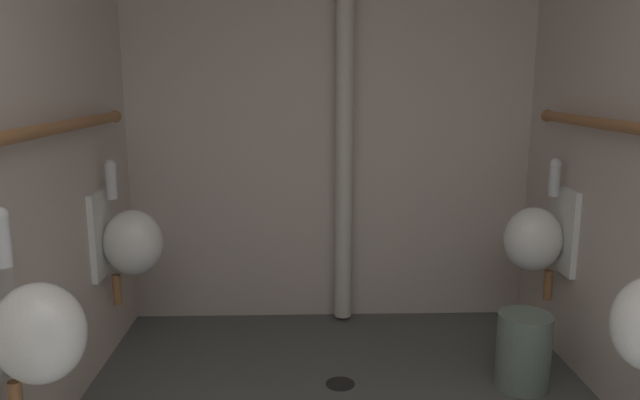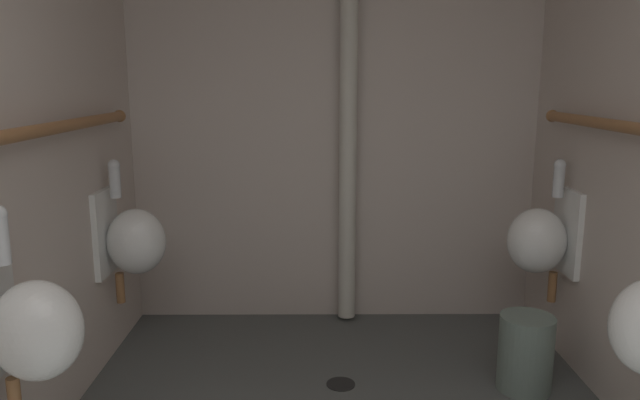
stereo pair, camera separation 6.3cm
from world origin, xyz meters
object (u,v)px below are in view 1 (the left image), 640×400
urinal_left_far (129,241)px  waste_bin (523,351)px  urinal_left_mid (32,330)px  urinal_right_far (537,237)px  standpipe_back_wall (344,100)px  floor_drain (340,383)px

urinal_left_far → waste_bin: 2.02m
urinal_left_mid → urinal_left_far: bearing=90.0°
urinal_right_far → waste_bin: urinal_right_far is taller
urinal_right_far → waste_bin: size_ratio=2.07×
standpipe_back_wall → waste_bin: 1.64m
floor_drain → waste_bin: (0.87, -0.04, 0.18)m
standpipe_back_wall → waste_bin: standpipe_back_wall is taller
urinal_left_mid → waste_bin: size_ratio=2.07×
floor_drain → urinal_left_far: bearing=163.8°
urinal_left_mid → waste_bin: urinal_left_mid is taller
standpipe_back_wall → floor_drain: size_ratio=18.74×
urinal_left_mid → urinal_right_far: same height
urinal_left_mid → standpipe_back_wall: standpipe_back_wall is taller
urinal_left_mid → urinal_right_far: (2.11, 1.11, 0.00)m
urinal_left_mid → waste_bin: (1.94, 0.76, -0.46)m
urinal_left_far → floor_drain: urinal_left_far is taller
urinal_left_far → standpipe_back_wall: (1.13, 0.49, 0.69)m
waste_bin → urinal_right_far: bearing=64.2°
urinal_right_far → waste_bin: (-0.17, -0.35, -0.46)m
urinal_left_mid → urinal_left_far: size_ratio=1.00×
urinal_right_far → standpipe_back_wall: bearing=153.2°
urinal_left_mid → urinal_left_far: 1.11m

